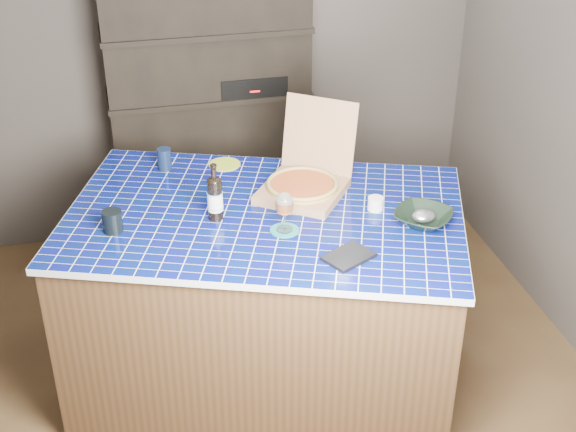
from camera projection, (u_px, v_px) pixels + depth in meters
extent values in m
plane|color=brown|center=(261.00, 390.00, 4.13)|extent=(3.50, 3.50, 0.00)
plane|color=#48423E|center=(202.00, 49.00, 4.98)|extent=(3.50, 0.00, 3.50)
cube|color=black|center=(210.00, 115.00, 4.97)|extent=(1.20, 0.40, 1.80)
cube|color=black|center=(250.00, 80.00, 4.86)|extent=(0.40, 0.32, 0.12)
cube|color=#472D1C|center=(266.00, 303.00, 3.97)|extent=(2.05, 1.65, 0.97)
cube|color=#051653|center=(265.00, 216.00, 3.71)|extent=(2.11, 1.71, 0.03)
cube|color=#926B4B|center=(302.00, 191.00, 3.85)|extent=(0.52, 0.52, 0.04)
cube|color=#926B4B|center=(319.00, 135.00, 3.92)|extent=(0.35, 0.29, 0.36)
cylinder|color=#A78B45|center=(302.00, 186.00, 3.83)|extent=(0.34, 0.34, 0.01)
cylinder|color=maroon|center=(302.00, 184.00, 3.83)|extent=(0.30, 0.30, 0.01)
torus|color=#A78B45|center=(302.00, 184.00, 3.82)|extent=(0.34, 0.34, 0.02)
cylinder|color=black|center=(215.00, 200.00, 3.62)|extent=(0.07, 0.07, 0.19)
ellipsoid|color=black|center=(214.00, 181.00, 3.57)|extent=(0.07, 0.07, 0.04)
cylinder|color=black|center=(214.00, 172.00, 3.55)|extent=(0.03, 0.03, 0.08)
cylinder|color=silver|center=(215.00, 202.00, 3.62)|extent=(0.07, 0.07, 0.09)
cylinder|color=#43A5E5|center=(215.00, 207.00, 3.64)|extent=(0.07, 0.07, 0.01)
cylinder|color=#43A5E5|center=(215.00, 193.00, 3.60)|extent=(0.07, 0.07, 0.01)
cylinder|color=#16756F|center=(285.00, 230.00, 3.57)|extent=(0.13, 0.13, 0.01)
cylinder|color=white|center=(285.00, 229.00, 3.56)|extent=(0.07, 0.07, 0.01)
cylinder|color=white|center=(285.00, 221.00, 3.54)|extent=(0.01, 0.01, 0.08)
ellipsoid|color=white|center=(284.00, 204.00, 3.50)|extent=(0.08, 0.08, 0.11)
cylinder|color=orange|center=(284.00, 206.00, 3.50)|extent=(0.07, 0.07, 0.05)
cylinder|color=white|center=(284.00, 200.00, 3.49)|extent=(0.07, 0.07, 0.02)
cylinder|color=black|center=(112.00, 221.00, 3.54)|extent=(0.09, 0.09, 0.10)
cube|color=black|center=(349.00, 256.00, 3.37)|extent=(0.25, 0.22, 0.02)
imported|color=black|center=(423.00, 218.00, 3.61)|extent=(0.36, 0.36, 0.06)
ellipsoid|color=silver|center=(423.00, 216.00, 3.60)|extent=(0.11, 0.09, 0.05)
cylinder|color=white|center=(375.00, 204.00, 3.72)|extent=(0.07, 0.07, 0.06)
cylinder|color=#0E1933|center=(164.00, 159.00, 4.07)|extent=(0.07, 0.07, 0.11)
cylinder|color=#9EBB28|center=(225.00, 164.00, 4.14)|extent=(0.16, 0.16, 0.01)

